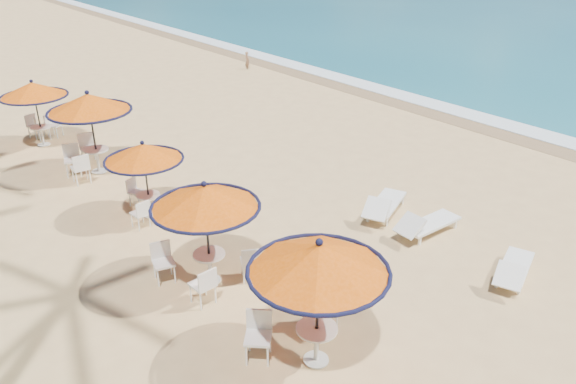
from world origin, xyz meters
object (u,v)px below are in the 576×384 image
lounger_near (514,269)px  lounger_far (384,204)px  station_0 (315,269)px  lounger_mid (426,224)px  station_4 (35,97)px  station_1 (205,210)px  station_2 (144,162)px  station_3 (87,113)px

lounger_near → lounger_far: lounger_far is taller
station_0 → lounger_mid: station_0 is taller
station_4 → lounger_near: (5.20, -14.99, -1.40)m
lounger_near → lounger_far: 3.80m
station_1 → lounger_mid: 5.68m
lounger_mid → station_2: bearing=134.4°
station_1 → station_3: (0.41, 7.32, 0.16)m
station_2 → station_3: bearing=89.9°
station_4 → lounger_far: 12.43m
station_4 → lounger_mid: (5.30, -12.54, -1.38)m
station_3 → lounger_mid: station_3 is taller
station_0 → station_2: 6.83m
station_3 → lounger_near: station_3 is taller
lounger_near → lounger_mid: bearing=67.8°
station_3 → station_1: bearing=-93.2°
station_1 → lounger_far: station_1 is taller
station_0 → station_2: (0.24, 6.81, -0.37)m
station_0 → station_4: bearing=90.9°
station_1 → station_4: size_ratio=1.03×
station_4 → lounger_far: bearing=-64.8°
station_0 → lounger_mid: (5.08, 1.54, -1.60)m
station_1 → lounger_mid: station_1 is taller
station_2 → lounger_mid: size_ratio=1.09×
station_3 → station_4: bearing=97.5°
station_3 → lounger_near: size_ratio=1.39×
station_3 → station_4: station_3 is taller
station_1 → station_2: station_1 is taller
lounger_near → station_1: bearing=121.3°
station_4 → lounger_far: (5.26, -11.18, -1.37)m
lounger_near → lounger_mid: (0.10, 2.45, 0.02)m
station_2 → station_3: 3.72m
station_3 → lounger_mid: 10.32m
station_0 → station_3: station_3 is taller
station_3 → lounger_far: size_ratio=1.26×
station_2 → lounger_mid: bearing=-47.5°
station_0 → lounger_far: station_0 is taller
station_4 → lounger_far: size_ratio=1.13×
station_2 → station_4: 7.28m
station_0 → lounger_near: station_0 is taller
lounger_far → lounger_near: bearing=-114.7°
station_0 → station_4: 14.08m
station_1 → lounger_mid: (5.24, -1.67, -1.43)m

